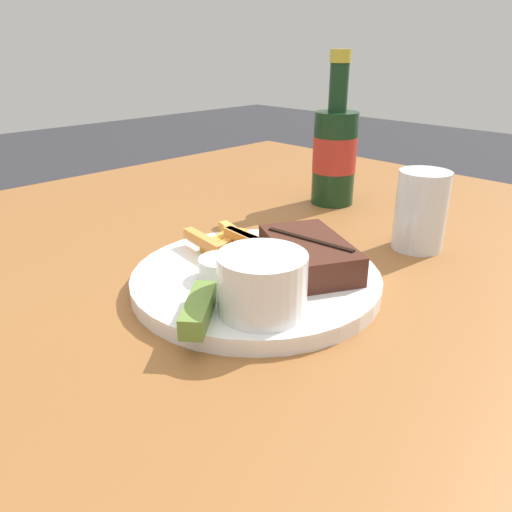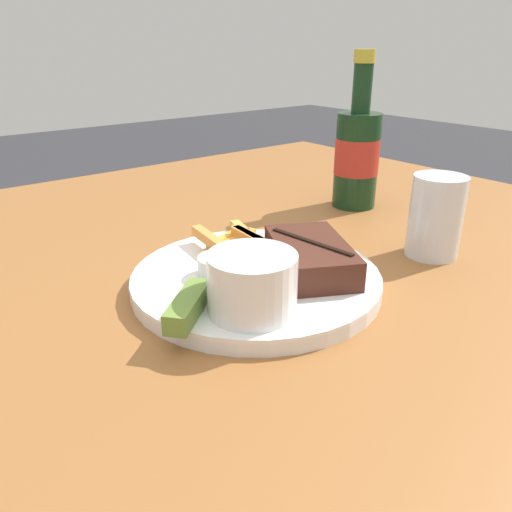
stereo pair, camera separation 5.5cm
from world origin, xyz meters
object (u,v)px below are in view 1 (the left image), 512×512
object	(u,v)px
coleslaw_cup	(262,280)
fork_utensil	(219,251)
knife_utensil	(282,265)
drinking_glass	(421,211)
dinner_plate	(256,280)
steak_portion	(309,254)
pickle_spear	(199,309)
beer_bottle	(335,152)
dipping_sauce_cup	(221,267)

from	to	relation	value
coleslaw_cup	fork_utensil	distance (m)	0.15
coleslaw_cup	knife_utensil	world-z (taller)	coleslaw_cup
knife_utensil	coleslaw_cup	bearing A→B (deg)	-150.71
fork_utensil	drinking_glass	bearing A→B (deg)	64.41
dinner_plate	steak_portion	distance (m)	0.07
pickle_spear	fork_utensil	world-z (taller)	pickle_spear
dinner_plate	pickle_spear	size ratio (longest dim) A/B	3.68
pickle_spear	beer_bottle	xyz separation A→B (m)	(-0.17, 0.43, 0.06)
fork_utensil	beer_bottle	world-z (taller)	beer_bottle
dipping_sauce_cup	knife_utensil	xyz separation A→B (m)	(0.03, 0.07, -0.01)
drinking_glass	coleslaw_cup	bearing A→B (deg)	-90.86
fork_utensil	drinking_glass	xyz separation A→B (m)	(0.14, 0.23, 0.03)
dipping_sauce_cup	dinner_plate	bearing A→B (deg)	63.32
coleslaw_cup	dipping_sauce_cup	size ratio (longest dim) A/B	1.72
steak_portion	dipping_sauce_cup	distance (m)	0.10
coleslaw_cup	knife_utensil	size ratio (longest dim) A/B	0.52
dinner_plate	dipping_sauce_cup	bearing A→B (deg)	-116.68
drinking_glass	knife_utensil	bearing A→B (deg)	-106.15
steak_portion	knife_utensil	distance (m)	0.03
coleslaw_cup	knife_utensil	distance (m)	0.11
pickle_spear	knife_utensil	distance (m)	0.14
fork_utensil	drinking_glass	size ratio (longest dim) A/B	1.28
fork_utensil	knife_utensil	world-z (taller)	knife_utensil
coleslaw_cup	fork_utensil	xyz separation A→B (m)	(-0.14, 0.06, -0.03)
coleslaw_cup	pickle_spear	size ratio (longest dim) A/B	1.13
fork_utensil	beer_bottle	xyz separation A→B (m)	(-0.06, 0.31, 0.07)
knife_utensil	drinking_glass	size ratio (longest dim) A/B	1.58
pickle_spear	knife_utensil	xyz separation A→B (m)	(-0.02, 0.14, -0.01)
steak_portion	drinking_glass	world-z (taller)	drinking_glass
dipping_sauce_cup	drinking_glass	bearing A→B (deg)	72.13
dipping_sauce_cup	beer_bottle	size ratio (longest dim) A/B	0.20
fork_utensil	dipping_sauce_cup	bearing A→B (deg)	-32.45
coleslaw_cup	drinking_glass	xyz separation A→B (m)	(0.00, 0.29, 0.00)
dinner_plate	fork_utensil	distance (m)	0.07
beer_bottle	knife_utensil	bearing A→B (deg)	-63.11
steak_portion	pickle_spear	world-z (taller)	steak_portion
beer_bottle	steak_portion	bearing A→B (deg)	-57.80
coleslaw_cup	dipping_sauce_cup	bearing A→B (deg)	165.65
dinner_plate	steak_portion	size ratio (longest dim) A/B	1.82
steak_portion	beer_bottle	xyz separation A→B (m)	(-0.17, 0.27, 0.05)
coleslaw_cup	drinking_glass	size ratio (longest dim) A/B	0.82
pickle_spear	beer_bottle	distance (m)	0.46
dinner_plate	drinking_glass	world-z (taller)	drinking_glass
pickle_spear	dipping_sauce_cup	bearing A→B (deg)	125.34
pickle_spear	drinking_glass	bearing A→B (deg)	84.14
dinner_plate	knife_utensil	size ratio (longest dim) A/B	1.68
steak_portion	dipping_sauce_cup	xyz separation A→B (m)	(-0.05, -0.09, -0.00)
knife_utensil	drinking_glass	world-z (taller)	drinking_glass
steak_portion	knife_utensil	world-z (taller)	steak_portion
coleslaw_cup	pickle_spear	bearing A→B (deg)	-120.75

